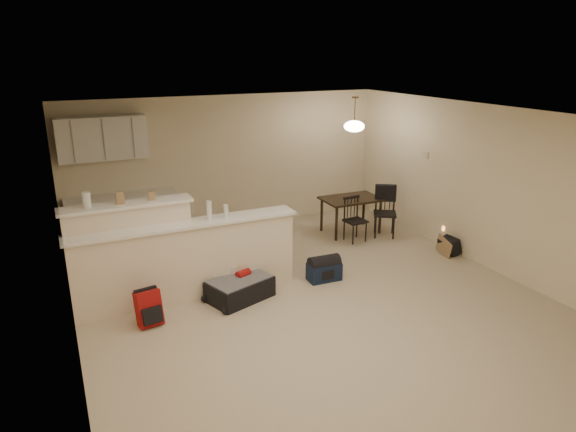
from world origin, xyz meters
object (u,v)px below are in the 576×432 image
black_daypack (450,246)px  navy_duffel (324,272)px  suitcase (240,289)px  dining_chair_near (355,220)px  dining_chair_far (385,212)px  pendant_lamp (354,126)px  red_backpack (149,308)px  dining_table (351,202)px

black_daypack → navy_duffel: bearing=88.3°
suitcase → dining_chair_near: bearing=6.3°
dining_chair_far → navy_duffel: (-1.92, -1.19, -0.32)m
navy_duffel → pendant_lamp: bearing=50.6°
red_backpack → suitcase: bearing=-1.3°
suitcase → pendant_lamp: bearing=11.9°
dining_chair_near → suitcase: dining_chair_near is taller
red_backpack → pendant_lamp: bearing=15.2°
dining_chair_far → dining_chair_near: bearing=-148.1°
navy_duffel → red_backpack: bearing=-173.0°
dining_table → dining_chair_far: dining_chair_far is taller
pendant_lamp → dining_chair_near: size_ratio=0.77×
dining_chair_far → navy_duffel: bearing=-115.3°
navy_duffel → black_daypack: black_daypack is taller
dining_table → dining_chair_far: 0.64m
suitcase → red_backpack: red_backpack is taller
dining_chair_far → red_backpack: dining_chair_far is taller
pendant_lamp → navy_duffel: 2.88m
dining_chair_near → navy_duffel: size_ratio=1.65×
dining_chair_far → black_daypack: (0.48, -1.19, -0.32)m
pendant_lamp → dining_chair_far: (0.45, -0.44, -1.53)m
navy_duffel → dining_chair_far: bearing=34.4°
dining_table → suitcase: 3.30m
red_backpack → navy_duffel: red_backpack is taller
suitcase → black_daypack: bearing=-18.3°
dining_table → suitcase: (-2.81, -1.67, -0.44)m
dining_table → red_backpack: size_ratio=2.43×
dining_table → red_backpack: 4.48m
dining_chair_near → dining_chair_far: bearing=-5.5°
dining_chair_far → red_backpack: 4.73m
dining_chair_near → red_backpack: bearing=-164.7°
dining_chair_near → red_backpack: 4.14m
dining_chair_near → black_daypack: 1.65m
dining_chair_far → red_backpack: bearing=-129.9°
dining_table → pendant_lamp: pendant_lamp is taller
dining_table → black_daypack: 1.93m
pendant_lamp → navy_duffel: size_ratio=1.28×
suitcase → dining_table: bearing=11.9°
pendant_lamp → dining_chair_far: bearing=-44.9°
dining_table → pendant_lamp: (0.00, -0.00, 1.40)m
pendant_lamp → red_backpack: (-4.07, -1.84, -1.77)m
dining_chair_far → pendant_lamp: bearing=168.0°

